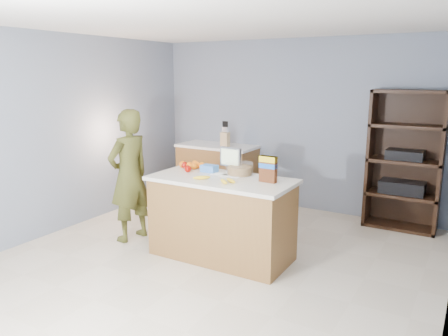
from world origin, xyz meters
The scene contains 15 objects.
floor centered at (0.00, 0.00, 0.00)m, with size 4.50×5.00×0.02m, color beige.
walls centered at (0.00, 0.00, 1.65)m, with size 4.52×5.02×2.51m.
counter_peninsula centered at (0.00, 0.30, 0.42)m, with size 1.56×0.76×0.90m.
back_cabinet centered at (-1.20, 2.20, 0.45)m, with size 1.24×0.62×0.90m.
shelving_unit centered at (1.55, 2.35, 0.86)m, with size 0.90×0.40×1.80m.
person centered at (-1.24, 0.21, 0.80)m, with size 0.58×0.38×1.59m, color #404219.
knife_block centered at (-1.01, 2.11, 1.02)m, with size 0.12×0.10×0.31m.
envelopes centered at (-0.03, 0.44, 0.90)m, with size 0.38×0.19×0.00m.
bananas centered at (0.01, 0.14, 0.92)m, with size 0.50×0.20×0.04m.
apples centered at (-0.55, 0.42, 0.94)m, with size 0.23×0.23×0.08m.
oranges centered at (-0.55, 0.54, 0.94)m, with size 0.32×0.20×0.08m.
blue_carton centered at (-0.27, 0.48, 0.94)m, with size 0.18×0.12×0.08m, color blue.
salad_bowl centered at (0.09, 0.55, 0.96)m, with size 0.30×0.30×0.13m.
tv centered at (-0.06, 0.61, 1.06)m, with size 0.28×0.12×0.28m.
cereal_box centered at (0.51, 0.38, 1.06)m, with size 0.19×0.08×0.27m.
Camera 1 is at (2.32, -3.62, 1.99)m, focal length 35.00 mm.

